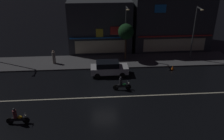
{
  "coord_description": "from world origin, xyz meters",
  "views": [
    {
      "loc": [
        -0.77,
        -20.2,
        12.62
      ],
      "look_at": [
        1.01,
        3.67,
        1.19
      ],
      "focal_mm": 38.63,
      "sensor_mm": 36.0,
      "label": 1
    }
  ],
  "objects_px": {
    "motorcycle_lead": "(122,84)",
    "motorcycle_following": "(17,117)",
    "parked_car_near_kerb": "(109,68)",
    "pedestrian_on_sidewalk": "(54,57)",
    "streetlamp_east": "(195,29)",
    "traffic_cone": "(173,68)",
    "streetlamp_mid": "(126,29)"
  },
  "relations": [
    {
      "from": "traffic_cone",
      "to": "streetlamp_east",
      "type": "bearing_deg",
      "value": 39.94
    },
    {
      "from": "parked_car_near_kerb",
      "to": "motorcycle_following",
      "type": "relative_size",
      "value": 2.26
    },
    {
      "from": "motorcycle_following",
      "to": "traffic_cone",
      "type": "distance_m",
      "value": 18.41
    },
    {
      "from": "pedestrian_on_sidewalk",
      "to": "traffic_cone",
      "type": "distance_m",
      "value": 14.84
    },
    {
      "from": "streetlamp_mid",
      "to": "motorcycle_lead",
      "type": "distance_m",
      "value": 8.87
    },
    {
      "from": "streetlamp_mid",
      "to": "parked_car_near_kerb",
      "type": "xyz_separation_m",
      "value": [
        -2.48,
        -4.44,
        -3.33
      ]
    },
    {
      "from": "pedestrian_on_sidewalk",
      "to": "motorcycle_following",
      "type": "distance_m",
      "value": 12.03
    },
    {
      "from": "motorcycle_following",
      "to": "streetlamp_mid",
      "type": "bearing_deg",
      "value": -131.02
    },
    {
      "from": "streetlamp_east",
      "to": "motorcycle_following",
      "type": "distance_m",
      "value": 22.89
    },
    {
      "from": "pedestrian_on_sidewalk",
      "to": "parked_car_near_kerb",
      "type": "height_order",
      "value": "pedestrian_on_sidewalk"
    },
    {
      "from": "parked_car_near_kerb",
      "to": "traffic_cone",
      "type": "distance_m",
      "value": 7.88
    },
    {
      "from": "streetlamp_mid",
      "to": "motorcycle_lead",
      "type": "xyz_separation_m",
      "value": [
        -1.4,
        -8.0,
        -3.57
      ]
    },
    {
      "from": "streetlamp_east",
      "to": "pedestrian_on_sidewalk",
      "type": "xyz_separation_m",
      "value": [
        -17.83,
        -0.01,
        -3.27
      ]
    },
    {
      "from": "parked_car_near_kerb",
      "to": "motorcycle_following",
      "type": "bearing_deg",
      "value": 46.26
    },
    {
      "from": "parked_car_near_kerb",
      "to": "streetlamp_east",
      "type": "bearing_deg",
      "value": -162.45
    },
    {
      "from": "streetlamp_east",
      "to": "motorcycle_following",
      "type": "bearing_deg",
      "value": -148.03
    },
    {
      "from": "streetlamp_mid",
      "to": "motorcycle_following",
      "type": "distance_m",
      "value": 17.07
    },
    {
      "from": "streetlamp_east",
      "to": "motorcycle_following",
      "type": "height_order",
      "value": "streetlamp_east"
    },
    {
      "from": "traffic_cone",
      "to": "pedestrian_on_sidewalk",
      "type": "bearing_deg",
      "value": 169.46
    },
    {
      "from": "streetlamp_east",
      "to": "parked_car_near_kerb",
      "type": "xyz_separation_m",
      "value": [
        -11.07,
        -3.5,
        -3.35
      ]
    },
    {
      "from": "parked_car_near_kerb",
      "to": "motorcycle_lead",
      "type": "distance_m",
      "value": 3.74
    },
    {
      "from": "motorcycle_lead",
      "to": "traffic_cone",
      "type": "height_order",
      "value": "motorcycle_lead"
    },
    {
      "from": "pedestrian_on_sidewalk",
      "to": "motorcycle_lead",
      "type": "relative_size",
      "value": 0.93
    },
    {
      "from": "streetlamp_mid",
      "to": "traffic_cone",
      "type": "bearing_deg",
      "value": -34.45
    },
    {
      "from": "streetlamp_east",
      "to": "traffic_cone",
      "type": "distance_m",
      "value": 5.79
    },
    {
      "from": "motorcycle_lead",
      "to": "motorcycle_following",
      "type": "xyz_separation_m",
      "value": [
        -9.19,
        -4.9,
        0.0
      ]
    },
    {
      "from": "streetlamp_east",
      "to": "parked_car_near_kerb",
      "type": "distance_m",
      "value": 12.09
    },
    {
      "from": "pedestrian_on_sidewalk",
      "to": "motorcycle_following",
      "type": "xyz_separation_m",
      "value": [
        -1.35,
        -11.95,
        -0.31
      ]
    },
    {
      "from": "motorcycle_lead",
      "to": "streetlamp_mid",
      "type": "bearing_deg",
      "value": 77.3
    },
    {
      "from": "streetlamp_mid",
      "to": "pedestrian_on_sidewalk",
      "type": "xyz_separation_m",
      "value": [
        -9.24,
        -0.95,
        -3.26
      ]
    },
    {
      "from": "streetlamp_east",
      "to": "pedestrian_on_sidewalk",
      "type": "bearing_deg",
      "value": -179.96
    },
    {
      "from": "streetlamp_mid",
      "to": "motorcycle_lead",
      "type": "relative_size",
      "value": 3.61
    }
  ]
}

